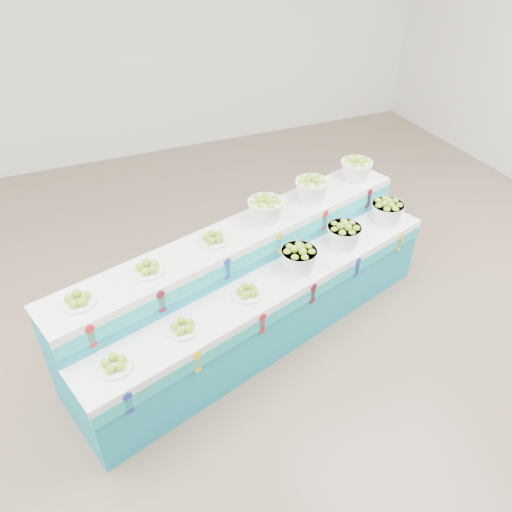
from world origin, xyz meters
name	(u,v)px	position (x,y,z in m)	size (l,w,h in m)	color
ground	(251,386)	(0.00, 0.00, 0.00)	(10.00, 10.00, 0.00)	brown
back_wall	(108,20)	(0.00, 5.00, 2.00)	(10.00, 10.00, 0.00)	silver
display_stand	(256,287)	(0.32, 0.64, 0.51)	(3.67, 0.95, 1.02)	#1592B2
plate_lower_left	(114,363)	(-1.05, -0.01, 0.77)	(0.25, 0.25, 0.10)	white
plate_lower_mid	(183,326)	(-0.50, 0.16, 0.77)	(0.25, 0.25, 0.10)	white
plate_lower_right	(248,291)	(0.12, 0.35, 0.77)	(0.25, 0.25, 0.10)	white
basket_lower_left	(299,258)	(0.68, 0.52, 0.84)	(0.33, 0.33, 0.23)	silver
basket_lower_mid	(344,234)	(1.24, 0.68, 0.84)	(0.33, 0.33, 0.23)	silver
basket_lower_right	(387,211)	(1.86, 0.87, 0.84)	(0.33, 0.33, 0.23)	silver
plate_upper_left	(78,299)	(-1.18, 0.43, 1.07)	(0.25, 0.25, 0.10)	white
plate_upper_mid	(147,268)	(-0.63, 0.59, 1.07)	(0.25, 0.25, 0.10)	white
plate_upper_right	(214,238)	(-0.01, 0.78, 1.07)	(0.25, 0.25, 0.10)	white
basket_upper_left	(266,208)	(0.55, 0.95, 1.14)	(0.33, 0.33, 0.23)	silver
basket_upper_mid	(312,188)	(1.11, 1.12, 1.14)	(0.33, 0.33, 0.23)	silver
basket_upper_right	(356,168)	(1.73, 1.31, 1.14)	(0.33, 0.33, 0.23)	silver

